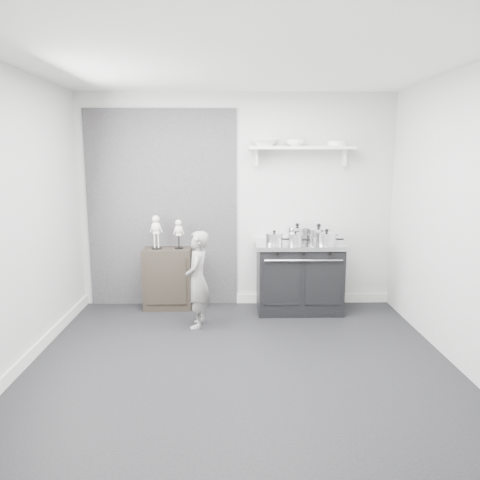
% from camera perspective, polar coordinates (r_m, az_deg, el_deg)
% --- Properties ---
extents(ground, '(4.00, 4.00, 0.00)m').
position_cam_1_polar(ground, '(4.59, -0.05, -14.51)').
color(ground, black).
rests_on(ground, ground).
extents(room_shell, '(4.02, 3.62, 2.71)m').
position_cam_1_polar(room_shell, '(4.33, -1.28, 6.48)').
color(room_shell, '#B4B4B2').
rests_on(room_shell, ground).
extents(wall_shelf, '(1.30, 0.26, 0.24)m').
position_cam_1_polar(wall_shelf, '(5.91, 7.52, 10.98)').
color(wall_shelf, silver).
rests_on(wall_shelf, room_shell).
extents(stove, '(1.08, 0.68, 0.87)m').
position_cam_1_polar(stove, '(5.90, 7.19, -4.42)').
color(stove, black).
rests_on(stove, ground).
extents(side_cabinet, '(0.59, 0.35, 0.77)m').
position_cam_1_polar(side_cabinet, '(6.03, -8.78, -4.64)').
color(side_cabinet, black).
rests_on(side_cabinet, ground).
extents(child, '(0.31, 0.43, 1.10)m').
position_cam_1_polar(child, '(5.29, -5.19, -4.83)').
color(child, gray).
rests_on(child, ground).
extents(pot_front_left, '(0.30, 0.21, 0.17)m').
position_cam_1_polar(pot_front_left, '(5.65, 4.19, 0.19)').
color(pot_front_left, silver).
rests_on(pot_front_left, stove).
extents(pot_back_left, '(0.36, 0.27, 0.23)m').
position_cam_1_polar(pot_back_left, '(5.90, 6.98, 0.77)').
color(pot_back_left, silver).
rests_on(pot_back_left, stove).
extents(pot_back_right, '(0.39, 0.31, 0.22)m').
position_cam_1_polar(pot_back_right, '(5.91, 9.55, 0.68)').
color(pot_back_right, silver).
rests_on(pot_back_right, stove).
extents(pot_front_right, '(0.33, 0.25, 0.19)m').
position_cam_1_polar(pot_front_right, '(5.68, 10.48, 0.18)').
color(pot_front_right, silver).
rests_on(pot_front_right, stove).
extents(pot_front_center, '(0.26, 0.17, 0.17)m').
position_cam_1_polar(pot_front_center, '(5.61, 6.79, 0.09)').
color(pot_front_center, silver).
rests_on(pot_front_center, stove).
extents(skeleton_full, '(0.14, 0.09, 0.49)m').
position_cam_1_polar(skeleton_full, '(5.92, -10.19, 1.27)').
color(skeleton_full, beige).
rests_on(skeleton_full, side_cabinet).
extents(skeleton_torso, '(0.12, 0.08, 0.42)m').
position_cam_1_polar(skeleton_torso, '(5.89, -7.49, 0.98)').
color(skeleton_torso, beige).
rests_on(skeleton_torso, side_cabinet).
extents(bowl_large, '(0.34, 0.34, 0.08)m').
position_cam_1_polar(bowl_large, '(5.86, 3.00, 11.77)').
color(bowl_large, white).
rests_on(bowl_large, wall_shelf).
extents(bowl_small, '(0.24, 0.24, 0.07)m').
position_cam_1_polar(bowl_small, '(5.90, 6.77, 11.67)').
color(bowl_small, white).
rests_on(bowl_small, wall_shelf).
extents(plate_stack, '(0.23, 0.23, 0.06)m').
position_cam_1_polar(plate_stack, '(5.99, 11.74, 11.43)').
color(plate_stack, white).
rests_on(plate_stack, wall_shelf).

